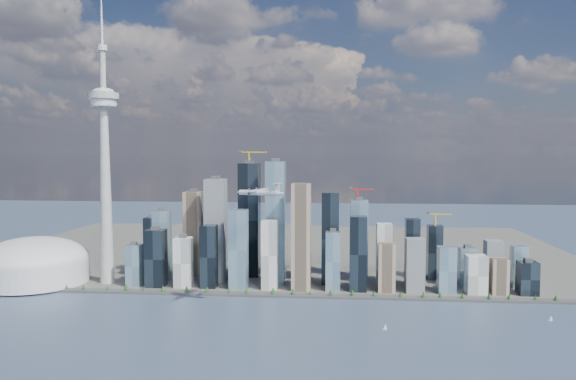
# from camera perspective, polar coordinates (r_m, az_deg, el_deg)

# --- Properties ---
(ground) EXTENTS (4000.00, 4000.00, 0.00)m
(ground) POSITION_cam_1_polar(r_m,az_deg,el_deg) (763.33, -5.67, -15.40)
(ground) COLOR #374961
(ground) RESTS_ON ground
(seawall) EXTENTS (1100.00, 22.00, 4.00)m
(seawall) POSITION_cam_1_polar(r_m,az_deg,el_deg) (998.78, -2.94, -10.57)
(seawall) COLOR #383838
(seawall) RESTS_ON ground
(land) EXTENTS (1400.00, 900.00, 3.00)m
(land) POSITION_cam_1_polar(r_m,az_deg,el_deg) (1435.77, -0.40, -6.08)
(land) COLOR #4C4C47
(land) RESTS_ON ground
(shoreline_trees) EXTENTS (960.53, 7.20, 8.80)m
(shoreline_trees) POSITION_cam_1_polar(r_m,az_deg,el_deg) (997.10, -2.94, -10.19)
(shoreline_trees) COLOR #3F2D1E
(shoreline_trees) RESTS_ON seawall
(skyscraper_cluster) EXTENTS (736.00, 142.00, 251.49)m
(skyscraper_cluster) POSITION_cam_1_polar(r_m,az_deg,el_deg) (1061.15, 0.92, -5.50)
(skyscraper_cluster) COLOR black
(skyscraper_cluster) RESTS_ON land
(needle_tower) EXTENTS (56.00, 56.00, 550.50)m
(needle_tower) POSITION_cam_1_polar(r_m,az_deg,el_deg) (1106.79, -18.12, 2.91)
(needle_tower) COLOR gray
(needle_tower) RESTS_ON land
(dome_stadium) EXTENTS (200.00, 200.00, 86.00)m
(dome_stadium) POSITION_cam_1_polar(r_m,az_deg,el_deg) (1179.94, -24.40, -6.79)
(dome_stadium) COLOR silver
(dome_stadium) RESTS_ON land
(airplane) EXTENTS (77.79, 69.37, 19.22)m
(airplane) POSITION_cam_1_polar(r_m,az_deg,el_deg) (857.22, -2.89, -0.22)
(airplane) COLOR silver
(airplane) RESTS_ON ground
(sailboat_west) EXTENTS (6.68, 2.40, 9.23)m
(sailboat_west) POSITION_cam_1_polar(r_m,az_deg,el_deg) (830.52, 9.83, -13.60)
(sailboat_west) COLOR silver
(sailboat_west) RESTS_ON ground
(sailboat_east) EXTENTS (6.38, 2.52, 8.81)m
(sailboat_east) POSITION_cam_1_polar(r_m,az_deg,el_deg) (944.26, 25.14, -11.76)
(sailboat_east) COLOR silver
(sailboat_east) RESTS_ON ground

